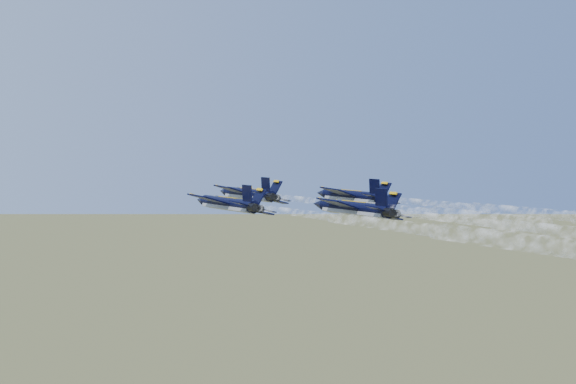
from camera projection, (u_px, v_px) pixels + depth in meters
jet_lead at (248, 194)px, 122.08m from camera, size 12.41×16.29×4.54m
jet_left at (227, 204)px, 106.23m from camera, size 12.41×16.29×4.54m
jet_right at (351, 196)px, 118.32m from camera, size 12.41×16.29×4.54m
jet_slot at (354, 208)px, 100.27m from camera, size 12.41×16.29×4.54m
smoke_trail_lead at (416, 215)px, 91.82m from camera, size 3.51×48.20×1.94m
smoke_trail_left at (422, 233)px, 75.97m from camera, size 3.51×48.20×1.94m
smoke_trail_right at (562, 219)px, 88.05m from camera, size 3.51×48.20×1.94m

